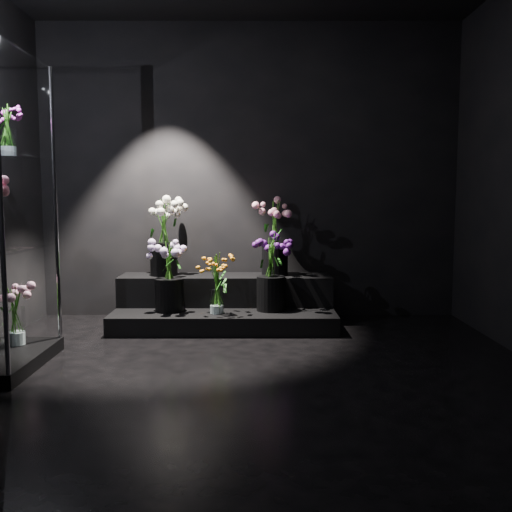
{
  "coord_description": "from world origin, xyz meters",
  "views": [
    {
      "loc": [
        0.06,
        -3.53,
        1.17
      ],
      "look_at": [
        0.07,
        1.2,
        0.67
      ],
      "focal_mm": 40.0,
      "sensor_mm": 36.0,
      "label": 1
    }
  ],
  "objects": [
    {
      "name": "display_riser",
      "position": [
        -0.21,
        1.61,
        0.18
      ],
      "size": [
        1.95,
        0.87,
        0.43
      ],
      "color": "black",
      "rests_on": "floor"
    },
    {
      "name": "wall_front",
      "position": [
        0.0,
        -2.0,
        1.4
      ],
      "size": [
        4.0,
        0.0,
        4.0
      ],
      "primitive_type": "plane",
      "rotation": [
        -1.57,
        0.0,
        0.0
      ],
      "color": "black",
      "rests_on": "floor"
    },
    {
      "name": "bouquet_pink_roses",
      "position": [
        0.24,
        1.75,
        0.82
      ],
      "size": [
        0.43,
        0.43,
        0.69
      ],
      "rotation": [
        0.0,
        0.0,
        0.37
      ],
      "color": "black",
      "rests_on": "display_riser"
    },
    {
      "name": "bouquet_orange_bells",
      "position": [
        -0.27,
        1.29,
        0.43
      ],
      "size": [
        0.32,
        0.32,
        0.52
      ],
      "rotation": [
        0.0,
        0.0,
        -0.41
      ],
      "color": "white",
      "rests_on": "display_riser"
    },
    {
      "name": "wall_back",
      "position": [
        0.0,
        2.0,
        1.4
      ],
      "size": [
        4.0,
        0.0,
        4.0
      ],
      "primitive_type": "plane",
      "rotation": [
        1.57,
        0.0,
        0.0
      ],
      "color": "black",
      "rests_on": "floor"
    },
    {
      "name": "bouquet_case_magenta",
      "position": [
        -1.65,
        0.45,
        1.62
      ],
      "size": [
        0.27,
        0.27,
        0.34
      ],
      "rotation": [
        0.0,
        0.0,
        -0.38
      ],
      "color": "white",
      "rests_on": "display_case"
    },
    {
      "name": "bouquet_cream_roses",
      "position": [
        -0.79,
        1.72,
        0.84
      ],
      "size": [
        0.54,
        0.54,
        0.69
      ],
      "rotation": [
        0.0,
        0.0,
        -0.42
      ],
      "color": "black",
      "rests_on": "display_riser"
    },
    {
      "name": "bouquet_purple",
      "position": [
        0.2,
        1.42,
        0.53
      ],
      "size": [
        0.33,
        0.33,
        0.66
      ],
      "rotation": [
        0.0,
        0.0,
        -0.0
      ],
      "color": "black",
      "rests_on": "display_riser"
    },
    {
      "name": "bouquet_case_base_pink",
      "position": [
        -1.67,
        0.51,
        0.33
      ],
      "size": [
        0.37,
        0.37,
        0.43
      ],
      "rotation": [
        0.0,
        0.0,
        -0.19
      ],
      "color": "white",
      "rests_on": "display_case"
    },
    {
      "name": "floor",
      "position": [
        0.0,
        0.0,
        0.0
      ],
      "size": [
        4.0,
        4.0,
        0.0
      ],
      "primitive_type": "plane",
      "color": "black",
      "rests_on": "ground"
    },
    {
      "name": "bouquet_lilac",
      "position": [
        -0.69,
        1.4,
        0.51
      ],
      "size": [
        0.47,
        0.47,
        0.62
      ],
      "rotation": [
        0.0,
        0.0,
        -0.41
      ],
      "color": "black",
      "rests_on": "display_riser"
    }
  ]
}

